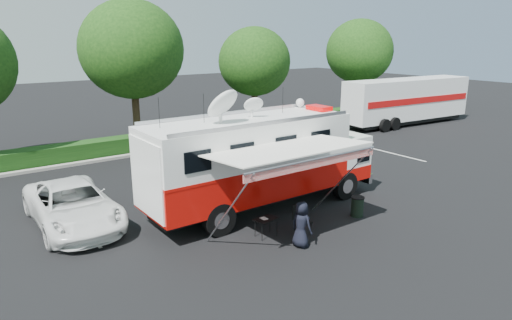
% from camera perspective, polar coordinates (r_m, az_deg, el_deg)
% --- Properties ---
extents(ground_plane, '(120.00, 120.00, 0.00)m').
position_cam_1_polar(ground_plane, '(18.58, 0.91, -5.99)').
color(ground_plane, black).
rests_on(ground_plane, ground).
extents(back_border, '(60.00, 6.14, 8.87)m').
position_cam_1_polar(back_border, '(29.16, -12.93, 11.50)').
color(back_border, '#9E998E').
rests_on(back_border, ground_plane).
extents(stall_lines, '(24.12, 5.50, 0.01)m').
position_cam_1_polar(stall_lines, '(20.66, -5.23, -3.81)').
color(stall_lines, silver).
rests_on(stall_lines, ground_plane).
extents(command_truck, '(9.89, 2.72, 4.75)m').
position_cam_1_polar(command_truck, '(17.89, 0.72, 0.03)').
color(command_truck, black).
rests_on(command_truck, ground_plane).
extents(awning, '(5.40, 2.78, 3.26)m').
position_cam_1_polar(awning, '(14.97, 4.51, 1.00)').
color(awning, white).
rests_on(awning, ground_plane).
extents(white_suv, '(2.68, 5.69, 1.57)m').
position_cam_1_polar(white_suv, '(18.21, -21.68, -7.59)').
color(white_suv, white).
rests_on(white_suv, ground_plane).
extents(person, '(0.64, 0.85, 1.56)m').
position_cam_1_polar(person, '(15.44, 5.62, -10.69)').
color(person, black).
rests_on(person, ground_plane).
extents(folding_table, '(0.86, 0.67, 0.67)m').
position_cam_1_polar(folding_table, '(15.82, 1.26, -7.49)').
color(folding_table, black).
rests_on(folding_table, ground_plane).
extents(folding_chair, '(0.58, 0.61, 1.06)m').
position_cam_1_polar(folding_chair, '(16.12, 5.62, -7.07)').
color(folding_chair, black).
rests_on(folding_chair, ground_plane).
extents(trash_bin, '(0.52, 0.52, 0.78)m').
position_cam_1_polar(trash_bin, '(18.06, 12.55, -5.69)').
color(trash_bin, black).
rests_on(trash_bin, ground_plane).
extents(semi_trailer, '(11.59, 3.43, 3.52)m').
position_cam_1_polar(semi_trailer, '(37.64, 18.34, 7.07)').
color(semi_trailer, white).
rests_on(semi_trailer, ground_plane).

